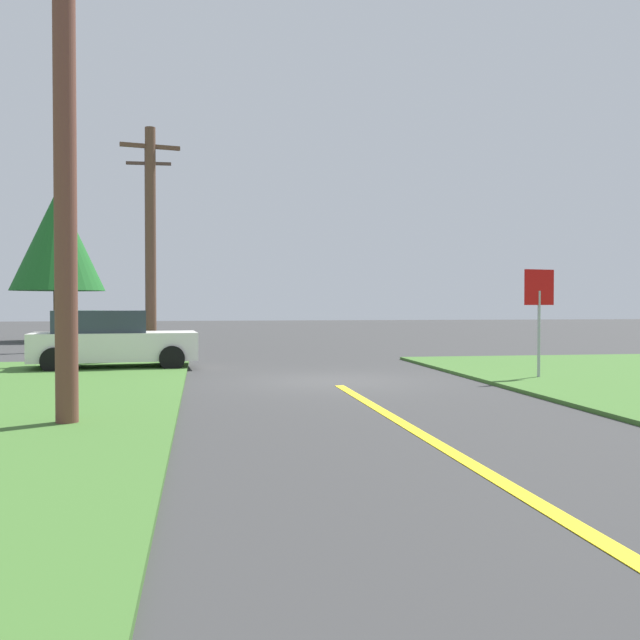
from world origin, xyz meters
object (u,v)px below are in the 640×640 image
Objects in this scene: parked_car_near_building at (111,340)px; oak_tree_left at (57,240)px; utility_pole_mid at (151,242)px; stop_sign at (539,301)px; utility_pole_near at (65,126)px; utility_pole_far at (149,245)px.

oak_tree_left is (-4.38, 15.88, 4.04)m from parked_car_near_building.
oak_tree_left reaches higher than utility_pole_mid.
utility_pole_near reaches higher than stop_sign.
parked_car_near_building is at bearing -36.64° from stop_sign.
stop_sign is 25.23m from oak_tree_left.
oak_tree_left is at bearing 100.59° from parked_car_near_building.
parked_car_near_building is 0.53× the size of utility_pole_near.
parked_car_near_building is 0.62× the size of oak_tree_left.
stop_sign is at bearing -54.17° from oak_tree_left.
stop_sign is 11.64m from utility_pole_mid.
utility_pole_near is 19.23m from utility_pole_far.
stop_sign is 17.55m from utility_pole_far.
utility_pole_near is at bearing -79.06° from oak_tree_left.
utility_pole_near is at bearing -89.52° from utility_pole_far.
stop_sign is at bearing 26.86° from utility_pole_near.
utility_pole_far reaches higher than utility_pole_mid.
utility_pole_far is (-9.95, 14.27, 2.32)m from stop_sign.
stop_sign reaches higher than parked_car_near_building.
utility_pole_far reaches higher than oak_tree_left.
utility_pole_far is at bearing 83.19° from parked_car_near_building.
utility_pole_mid is at bearing 87.95° from utility_pole_near.
utility_pole_far is (-0.58, 7.61, 0.50)m from utility_pole_mid.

